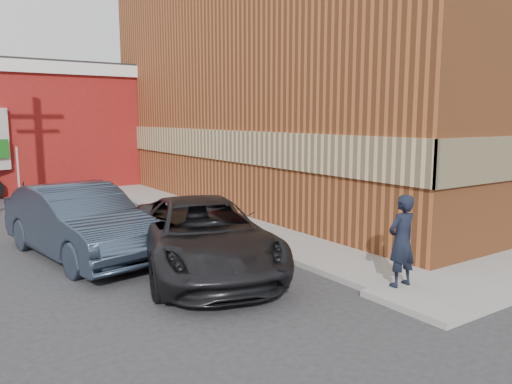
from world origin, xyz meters
TOP-DOWN VIEW (x-y plane):
  - ground at (0.00, 0.00)m, footprint 90.00×90.00m
  - brick_building at (8.50, 9.00)m, footprint 14.25×18.25m
  - sidewalk_west at (0.60, 9.00)m, footprint 1.80×18.00m
  - man at (0.28, -0.25)m, footprint 0.63×0.41m
  - sedan at (-3.99, 5.46)m, footprint 2.55×5.31m
  - suv_a at (-2.13, 2.98)m, footprint 3.87×5.91m

SIDE VIEW (x-z plane):
  - ground at x=0.00m, z-range 0.00..0.00m
  - sidewalk_west at x=0.60m, z-range 0.00..0.12m
  - suv_a at x=-2.13m, z-range 0.00..1.51m
  - sedan at x=-3.99m, z-range 0.00..1.68m
  - man at x=0.28m, z-range 0.12..1.84m
  - brick_building at x=8.50m, z-range 0.00..9.36m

